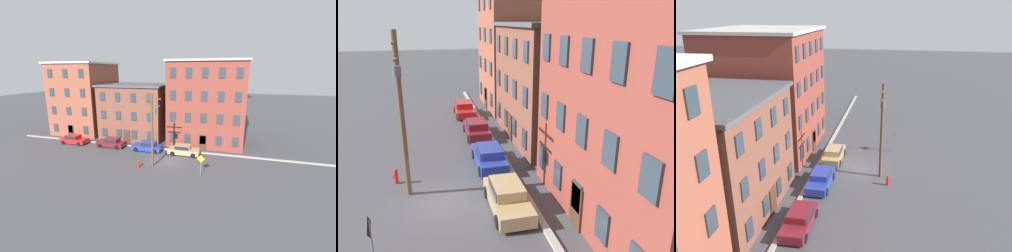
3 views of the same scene
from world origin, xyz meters
TOP-DOWN VIEW (x-y plane):
  - ground_plane at (0.00, 0.00)m, footprint 200.00×200.00m
  - kerb_strip at (0.00, 4.50)m, footprint 56.00×0.36m
  - apartment_corner at (-19.60, 10.88)m, footprint 9.90×10.27m
  - apartment_midblock at (-8.65, 11.44)m, footprint 11.41×11.40m
  - apartment_far at (3.82, 11.11)m, footprint 12.10×10.74m
  - car_red at (-16.82, 3.16)m, footprint 4.40×1.92m
  - car_maroon at (-10.06, 3.39)m, footprint 4.40×1.92m
  - car_blue at (-3.96, 3.30)m, footprint 4.40×1.92m
  - car_tan at (1.51, 3.20)m, footprint 4.40×1.92m
  - caution_sign at (4.82, -2.96)m, footprint 0.95×0.08m
  - utility_pole at (-1.25, -1.87)m, footprint 2.40×0.44m
  - fire_hydrant at (-2.84, -2.68)m, footprint 0.24×0.34m

SIDE VIEW (x-z plane):
  - ground_plane at x=0.00m, z-range 0.00..0.00m
  - kerb_strip at x=0.00m, z-range 0.00..0.16m
  - fire_hydrant at x=-2.84m, z-range 0.00..0.96m
  - car_red at x=-16.82m, z-range 0.03..1.46m
  - car_maroon at x=-10.06m, z-range 0.03..1.46m
  - car_blue at x=-3.96m, z-range 0.03..1.46m
  - car_tan at x=1.51m, z-range 0.03..1.46m
  - caution_sign at x=4.82m, z-range 0.44..3.04m
  - apartment_midblock at x=-8.65m, z-range 0.01..9.35m
  - utility_pole at x=-1.25m, z-range 0.56..9.61m
  - apartment_corner at x=-19.60m, z-range 0.01..13.12m
  - apartment_far at x=3.82m, z-range 0.01..13.26m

